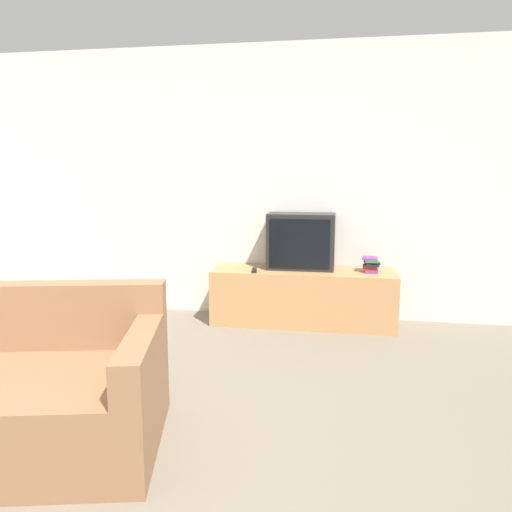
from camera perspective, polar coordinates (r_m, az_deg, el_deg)
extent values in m
plane|color=#756B5B|center=(2.53, -18.77, -25.01)|extent=(14.00, 14.00, 0.00)
cube|color=silver|center=(4.95, -2.67, 8.27)|extent=(9.00, 0.06, 2.60)
cube|color=tan|center=(4.71, 5.42, -4.70)|extent=(1.69, 0.48, 0.51)
cube|color=black|center=(4.69, 5.17, 1.70)|extent=(0.62, 0.31, 0.52)
cube|color=black|center=(4.54, 5.01, 1.43)|extent=(0.54, 0.01, 0.44)
cube|color=#8C6042|center=(2.72, -12.68, -14.62)|extent=(0.34, 0.93, 0.62)
cube|color=#7A3884|center=(4.68, 13.08, -1.59)|extent=(0.13, 0.21, 0.03)
cube|color=#B72D28|center=(4.67, 12.84, -1.23)|extent=(0.12, 0.15, 0.03)
cube|color=black|center=(4.68, 13.08, -0.92)|extent=(0.14, 0.21, 0.02)
cube|color=black|center=(4.67, 13.11, -0.73)|extent=(0.14, 0.17, 0.02)
cube|color=#2D753D|center=(4.66, 13.06, -0.48)|extent=(0.11, 0.18, 0.02)
cube|color=#7A3884|center=(4.66, 12.87, -0.24)|extent=(0.15, 0.17, 0.02)
cube|color=black|center=(4.57, -0.19, -1.63)|extent=(0.07, 0.17, 0.02)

